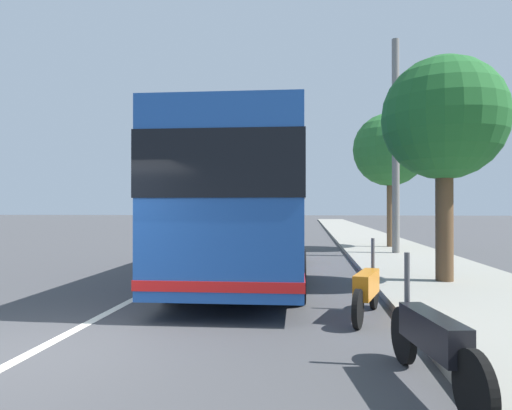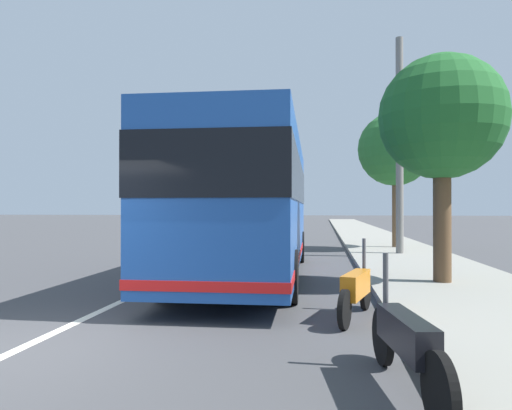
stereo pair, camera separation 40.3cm
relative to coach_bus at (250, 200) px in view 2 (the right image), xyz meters
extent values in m
plane|color=#424244|center=(-6.68, 1.91, -1.98)|extent=(220.00, 220.00, 0.00)
cube|color=gray|center=(3.32, -4.66, -1.91)|extent=(110.00, 3.60, 0.14)
cube|color=silver|center=(3.32, 1.91, -1.97)|extent=(110.00, 0.16, 0.01)
cube|color=#1E4C9E|center=(0.00, 0.00, -0.06)|extent=(10.47, 2.77, 3.14)
cube|color=black|center=(0.00, 0.00, 0.45)|extent=(10.51, 2.81, 1.03)
cube|color=red|center=(0.00, 0.00, -1.38)|extent=(10.50, 2.80, 0.16)
cylinder|color=black|center=(3.31, 1.25, -1.48)|extent=(1.01, 0.32, 1.00)
cylinder|color=black|center=(3.36, -1.11, -1.48)|extent=(1.01, 0.32, 1.00)
cylinder|color=black|center=(-3.36, 1.11, -1.48)|extent=(1.01, 0.32, 1.00)
cylinder|color=black|center=(-3.31, -1.25, -1.48)|extent=(1.01, 0.32, 1.00)
cylinder|color=black|center=(-6.54, -2.51, -1.66)|extent=(0.64, 0.17, 0.64)
cylinder|color=black|center=(-8.12, -2.75, -1.66)|extent=(0.64, 0.17, 0.64)
cube|color=black|center=(-7.33, -2.63, -1.41)|extent=(1.23, 0.41, 0.34)
cylinder|color=#4C4C51|center=(-6.65, -2.53, -1.06)|extent=(0.06, 0.06, 0.70)
cylinder|color=black|center=(-3.62, -2.58, -1.69)|extent=(0.58, 0.24, 0.58)
cylinder|color=black|center=(-5.04, -2.16, -1.69)|extent=(0.58, 0.24, 0.58)
cube|color=orange|center=(-4.33, -2.37, -1.44)|extent=(1.14, 0.55, 0.39)
cylinder|color=#4C4C51|center=(-3.72, -2.55, -1.09)|extent=(0.06, 0.06, 0.70)
cube|color=#2D7238|center=(26.34, 4.09, -1.42)|extent=(3.97, 1.78, 0.75)
cube|color=black|center=(26.24, 4.09, -0.82)|extent=(1.80, 1.61, 0.47)
cylinder|color=black|center=(25.03, 3.33, -1.66)|extent=(0.64, 0.23, 0.64)
cylinder|color=black|center=(25.05, 4.89, -1.66)|extent=(0.64, 0.23, 0.64)
cylinder|color=black|center=(27.63, 3.29, -1.66)|extent=(0.64, 0.23, 0.64)
cylinder|color=black|center=(27.66, 4.85, -1.66)|extent=(0.64, 0.23, 0.64)
cube|color=black|center=(17.62, 3.40, -1.44)|extent=(4.37, 2.08, 0.71)
cube|color=black|center=(17.81, 3.42, -0.79)|extent=(2.28, 1.81, 0.58)
cylinder|color=black|center=(16.26, 2.49, -1.66)|extent=(0.65, 0.26, 0.64)
cylinder|color=black|center=(16.16, 4.16, -1.66)|extent=(0.65, 0.26, 0.64)
cylinder|color=black|center=(19.07, 2.65, -1.66)|extent=(0.65, 0.26, 0.64)
cylinder|color=black|center=(18.97, 4.32, -1.66)|extent=(0.65, 0.26, 0.64)
cube|color=#2D7238|center=(42.33, 3.38, -1.37)|extent=(4.50, 2.02, 0.85)
cube|color=black|center=(42.55, 3.39, -0.69)|extent=(2.33, 1.73, 0.51)
cylinder|color=black|center=(40.94, 2.50, -1.66)|extent=(0.65, 0.26, 0.64)
cylinder|color=black|center=(40.83, 4.05, -1.66)|extent=(0.65, 0.26, 0.64)
cylinder|color=black|center=(43.83, 2.70, -1.66)|extent=(0.65, 0.26, 0.64)
cylinder|color=black|center=(43.72, 4.25, -1.66)|extent=(0.65, 0.26, 0.64)
cylinder|color=brown|center=(-1.14, -4.46, -0.50)|extent=(0.38, 0.38, 2.95)
sphere|color=#1E5B26|center=(-1.14, -4.46, 1.80)|extent=(2.75, 2.75, 2.75)
cylinder|color=brown|center=(8.28, -4.87, -0.32)|extent=(0.25, 0.25, 3.31)
sphere|color=#286B2D|center=(8.28, -4.87, 2.26)|extent=(3.07, 3.07, 3.07)
cylinder|color=slate|center=(5.51, -4.61, 1.98)|extent=(0.27, 0.27, 7.92)
camera|label=1|loc=(-12.03, -1.44, -0.22)|focal=33.04mm
camera|label=2|loc=(-11.98, -1.84, -0.22)|focal=33.04mm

